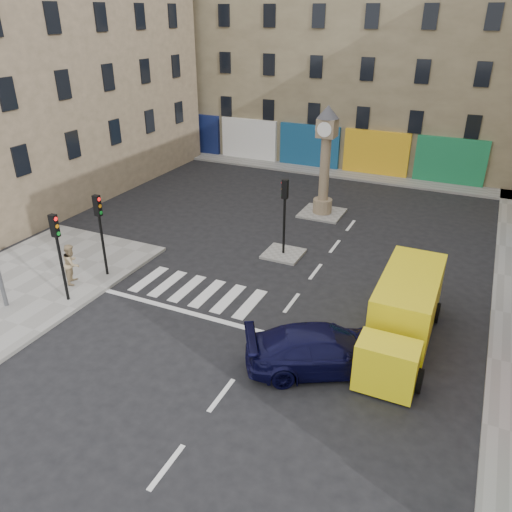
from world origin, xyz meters
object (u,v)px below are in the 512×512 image
Objects in this scene: traffic_light_left_near at (58,244)px; yellow_van at (404,313)px; pedestrian_tan at (72,264)px; traffic_light_left_far at (100,223)px; clock_pillar at (326,154)px; traffic_light_island at (285,205)px; navy_sedan at (324,349)px.

yellow_van is at bearing 13.47° from traffic_light_left_near.
yellow_van is 13.71m from pedestrian_tan.
clock_pillar reaches higher than traffic_light_left_far.
clock_pillar is at bearing 90.00° from traffic_light_island.
pedestrian_tan is (-0.79, -1.17, -1.58)m from traffic_light_left_far.
navy_sedan is 2.89× the size of pedestrian_tan.
clock_pillar is at bearing 121.10° from yellow_van.
traffic_light_left_far is 11.06m from navy_sedan.
traffic_light_left_far is 0.61× the size of clock_pillar.
clock_pillar is 14.36m from navy_sedan.
traffic_light_island is at bearing 0.50° from navy_sedan.
pedestrian_tan is at bearing -137.20° from traffic_light_island.
traffic_light_left_far is (0.00, 2.40, 0.00)m from traffic_light_left_near.
clock_pillar reaches higher than traffic_light_left_near.
traffic_light_island is 6.07m from clock_pillar.
yellow_van is at bearing -68.49° from navy_sedan.
navy_sedan is at bearing -128.16° from yellow_van.
navy_sedan is 11.54m from pedestrian_tan.
traffic_light_left_far reaches higher than navy_sedan.
traffic_light_left_far reaches higher than yellow_van.
traffic_light_left_near reaches higher than yellow_van.
traffic_light_left_near is 1.00× the size of traffic_light_island.
traffic_light_left_near is 15.19m from clock_pillar.
traffic_light_left_near is 2.16m from pedestrian_tan.
traffic_light_island is (6.30, 5.40, -0.03)m from traffic_light_left_far.
pedestrian_tan is (-11.51, 0.81, 0.29)m from navy_sedan.
pedestrian_tan is at bearing -124.14° from traffic_light_left_far.
clock_pillar reaches higher than traffic_light_island.
traffic_light_left_far reaches higher than pedestrian_tan.
traffic_light_left_far is 0.57× the size of yellow_van.
traffic_light_left_near is 2.40m from traffic_light_left_far.
traffic_light_island is 8.16m from yellow_van.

